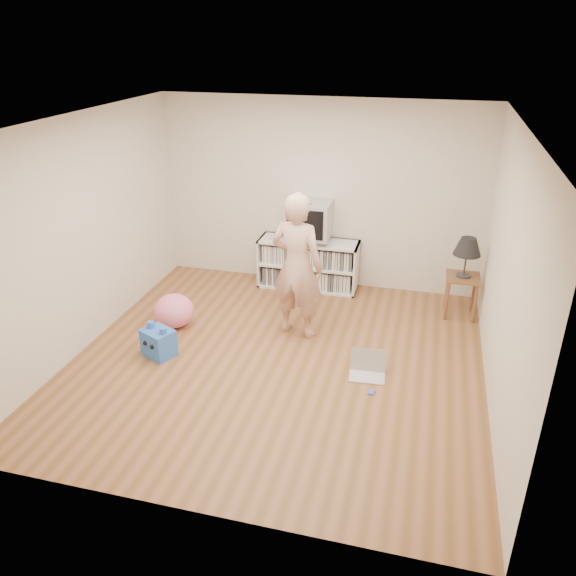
% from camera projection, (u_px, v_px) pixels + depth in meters
% --- Properties ---
extents(ground, '(4.50, 4.50, 0.00)m').
position_uv_depth(ground, '(277.00, 360.00, 6.32)').
color(ground, brown).
rests_on(ground, ground).
extents(walls, '(4.52, 4.52, 2.60)m').
position_uv_depth(walls, '(276.00, 253.00, 5.76)').
color(walls, silver).
rests_on(walls, ground).
extents(ceiling, '(4.50, 4.50, 0.01)m').
position_uv_depth(ceiling, '(275.00, 123.00, 5.21)').
color(ceiling, white).
rests_on(ceiling, walls).
extents(media_unit, '(1.40, 0.45, 0.70)m').
position_uv_depth(media_unit, '(308.00, 264.00, 7.97)').
color(media_unit, white).
rests_on(media_unit, ground).
extents(dvd_deck, '(0.45, 0.35, 0.07)m').
position_uv_depth(dvd_deck, '(309.00, 238.00, 7.79)').
color(dvd_deck, gray).
rests_on(dvd_deck, media_unit).
extents(crt_tv, '(0.60, 0.53, 0.50)m').
position_uv_depth(crt_tv, '(309.00, 219.00, 7.67)').
color(crt_tv, '#A7A7AC').
rests_on(crt_tv, dvd_deck).
extents(side_table, '(0.42, 0.42, 0.55)m').
position_uv_depth(side_table, '(462.00, 286.00, 7.13)').
color(side_table, brown).
rests_on(side_table, ground).
extents(table_lamp, '(0.34, 0.34, 0.52)m').
position_uv_depth(table_lamp, '(468.00, 247.00, 6.91)').
color(table_lamp, '#333333').
rests_on(table_lamp, side_table).
extents(person, '(0.72, 0.55, 1.77)m').
position_uv_depth(person, '(297.00, 266.00, 6.51)').
color(person, '#D4A491').
rests_on(person, ground).
extents(laptop, '(0.40, 0.33, 0.26)m').
position_uv_depth(laptop, '(368.00, 368.00, 6.04)').
color(laptop, silver).
rests_on(laptop, ground).
extents(playing_cards, '(0.08, 0.10, 0.02)m').
position_uv_depth(playing_cards, '(372.00, 392.00, 5.76)').
color(playing_cards, '#4961C4').
rests_on(playing_cards, ground).
extents(plush_blue, '(0.42, 0.39, 0.39)m').
position_uv_depth(plush_blue, '(159.00, 342.00, 6.35)').
color(plush_blue, blue).
rests_on(plush_blue, ground).
extents(plush_pink, '(0.64, 0.64, 0.42)m').
position_uv_depth(plush_pink, '(174.00, 311.00, 6.96)').
color(plush_pink, pink).
rests_on(plush_pink, ground).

